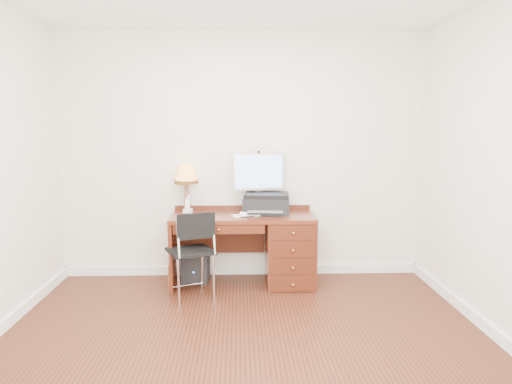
{
  "coord_description": "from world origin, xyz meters",
  "views": [
    {
      "loc": [
        -0.04,
        -3.78,
        1.71
      ],
      "look_at": [
        0.13,
        1.2,
        1.02
      ],
      "focal_mm": 35.0,
      "sensor_mm": 36.0,
      "label": 1
    }
  ],
  "objects_px": {
    "phone": "(188,207)",
    "equipment_box": "(196,266)",
    "printer": "(267,203)",
    "monitor": "(259,175)",
    "desk": "(273,246)",
    "leg_lamp": "(186,177)",
    "chair": "(190,246)"
  },
  "relations": [
    {
      "from": "leg_lamp",
      "to": "equipment_box",
      "type": "height_order",
      "value": "leg_lamp"
    },
    {
      "from": "equipment_box",
      "to": "monitor",
      "type": "bearing_deg",
      "value": 13.43
    },
    {
      "from": "printer",
      "to": "equipment_box",
      "type": "distance_m",
      "value": 1.04
    },
    {
      "from": "desk",
      "to": "chair",
      "type": "xyz_separation_m",
      "value": [
        -0.84,
        -0.46,
        0.12
      ]
    },
    {
      "from": "printer",
      "to": "leg_lamp",
      "type": "height_order",
      "value": "leg_lamp"
    },
    {
      "from": "printer",
      "to": "equipment_box",
      "type": "xyz_separation_m",
      "value": [
        -0.77,
        -0.0,
        -0.69
      ]
    },
    {
      "from": "desk",
      "to": "chair",
      "type": "distance_m",
      "value": 0.97
    },
    {
      "from": "desk",
      "to": "leg_lamp",
      "type": "bearing_deg",
      "value": 169.18
    },
    {
      "from": "phone",
      "to": "chair",
      "type": "distance_m",
      "value": 0.68
    },
    {
      "from": "printer",
      "to": "phone",
      "type": "distance_m",
      "value": 0.85
    },
    {
      "from": "leg_lamp",
      "to": "chair",
      "type": "relative_size",
      "value": 0.6
    },
    {
      "from": "leg_lamp",
      "to": "chair",
      "type": "distance_m",
      "value": 0.88
    },
    {
      "from": "desk",
      "to": "leg_lamp",
      "type": "distance_m",
      "value": 1.19
    },
    {
      "from": "monitor",
      "to": "phone",
      "type": "relative_size",
      "value": 3.29
    },
    {
      "from": "desk",
      "to": "equipment_box",
      "type": "height_order",
      "value": "desk"
    },
    {
      "from": "printer",
      "to": "leg_lamp",
      "type": "relative_size",
      "value": 0.99
    },
    {
      "from": "phone",
      "to": "equipment_box",
      "type": "distance_m",
      "value": 0.65
    },
    {
      "from": "printer",
      "to": "phone",
      "type": "xyz_separation_m",
      "value": [
        -0.85,
        0.06,
        -0.05
      ]
    },
    {
      "from": "printer",
      "to": "equipment_box",
      "type": "height_order",
      "value": "printer"
    },
    {
      "from": "monitor",
      "to": "phone",
      "type": "bearing_deg",
      "value": 173.8
    },
    {
      "from": "leg_lamp",
      "to": "chair",
      "type": "xyz_separation_m",
      "value": [
        0.09,
        -0.64,
        -0.61
      ]
    },
    {
      "from": "monitor",
      "to": "leg_lamp",
      "type": "xyz_separation_m",
      "value": [
        -0.79,
        -0.02,
        -0.02
      ]
    },
    {
      "from": "desk",
      "to": "printer",
      "type": "height_order",
      "value": "printer"
    },
    {
      "from": "printer",
      "to": "phone",
      "type": "height_order",
      "value": "printer"
    },
    {
      "from": "chair",
      "to": "equipment_box",
      "type": "xyz_separation_m",
      "value": [
        0.01,
        0.56,
        -0.37
      ]
    },
    {
      "from": "monitor",
      "to": "printer",
      "type": "xyz_separation_m",
      "value": [
        0.07,
        -0.1,
        -0.3
      ]
    },
    {
      "from": "desk",
      "to": "printer",
      "type": "bearing_deg",
      "value": 124.49
    },
    {
      "from": "monitor",
      "to": "leg_lamp",
      "type": "relative_size",
      "value": 1.21
    },
    {
      "from": "leg_lamp",
      "to": "phone",
      "type": "height_order",
      "value": "leg_lamp"
    },
    {
      "from": "monitor",
      "to": "equipment_box",
      "type": "bearing_deg",
      "value": 179.09
    },
    {
      "from": "monitor",
      "to": "desk",
      "type": "bearing_deg",
      "value": -64.08
    },
    {
      "from": "printer",
      "to": "chair",
      "type": "height_order",
      "value": "printer"
    }
  ]
}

